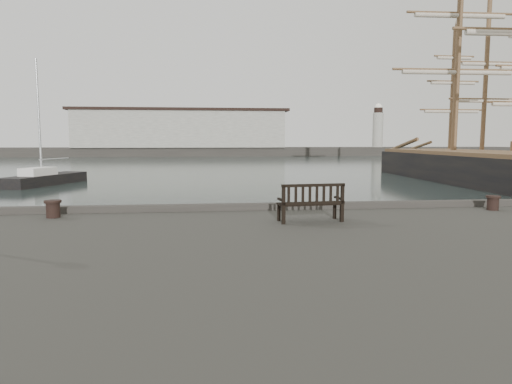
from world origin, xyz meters
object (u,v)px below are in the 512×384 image
at_px(tall_ship_far, 481,166).
at_px(bench, 310,210).
at_px(yacht_d, 46,182).
at_px(bollard_left, 53,209).
at_px(bollard_right, 493,203).

bearing_deg(tall_ship_far, bench, -127.00).
xyz_separation_m(yacht_d, tall_ship_far, (42.95, 9.48, 0.46)).
relative_size(bollard_left, tall_ship_far, 0.02).
distance_m(bollard_left, bollard_right, 11.73).
bearing_deg(bench, bollard_left, 162.82).
distance_m(bollard_right, yacht_d, 33.28).
bearing_deg(bollard_right, yacht_d, 128.32).
relative_size(yacht_d, tall_ship_far, 0.44).
distance_m(bollard_left, yacht_d, 27.55).
distance_m(bench, yacht_d, 31.26).
height_order(bollard_right, yacht_d, yacht_d).
distance_m(bollard_right, tall_ship_far, 42.00).
height_order(bollard_left, bollard_right, bollard_left).
xyz_separation_m(bollard_right, yacht_d, (-20.61, 26.08, -1.53)).
bearing_deg(yacht_d, bollard_left, -52.05).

